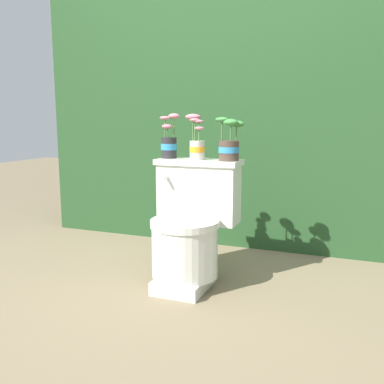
{
  "coord_description": "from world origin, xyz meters",
  "views": [
    {
      "loc": [
        0.84,
        -2.04,
        0.89
      ],
      "look_at": [
        0.01,
        0.06,
        0.5
      ],
      "focal_mm": 40.0,
      "sensor_mm": 36.0,
      "label": 1
    }
  ],
  "objects": [
    {
      "name": "toilet",
      "position": [
        0.01,
        0.04,
        0.31
      ],
      "size": [
        0.47,
        0.49,
        0.67
      ],
      "color": "silver",
      "rests_on": "ground"
    },
    {
      "name": "potted_plant_middle",
      "position": [
        0.19,
        0.15,
        0.75
      ],
      "size": [
        0.15,
        0.12,
        0.23
      ],
      "color": "#47382D",
      "rests_on": "toilet"
    },
    {
      "name": "potted_plant_midleft",
      "position": [
        0.01,
        0.15,
        0.76
      ],
      "size": [
        0.12,
        0.09,
        0.25
      ],
      "color": "beige",
      "rests_on": "toilet"
    },
    {
      "name": "potted_plant_left",
      "position": [
        -0.17,
        0.18,
        0.75
      ],
      "size": [
        0.11,
        0.09,
        0.25
      ],
      "color": "#262628",
      "rests_on": "toilet"
    },
    {
      "name": "hedge_backdrop",
      "position": [
        0.0,
        1.27,
        0.9
      ],
      "size": [
        2.85,
        1.01,
        1.79
      ],
      "color": "#234723",
      "rests_on": "ground"
    },
    {
      "name": "ground_plane",
      "position": [
        0.0,
        0.0,
        0.0
      ],
      "size": [
        12.0,
        12.0,
        0.0
      ],
      "primitive_type": "plane",
      "color": "#75664C"
    }
  ]
}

